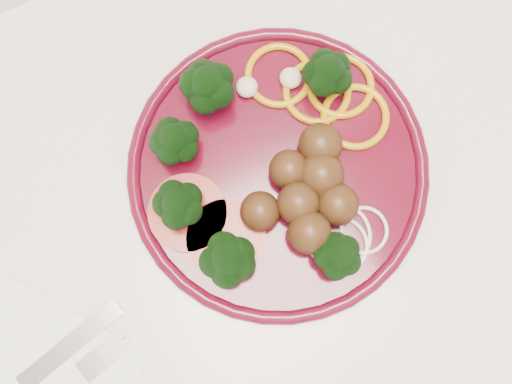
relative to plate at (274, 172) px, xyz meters
name	(u,v)px	position (x,y,z in m)	size (l,w,h in m)	color
counter	(121,310)	(-0.28, -0.01, -0.47)	(2.40, 0.60, 0.90)	silver
plate	(274,172)	(0.00, 0.00, 0.00)	(0.30, 0.30, 0.07)	#460615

